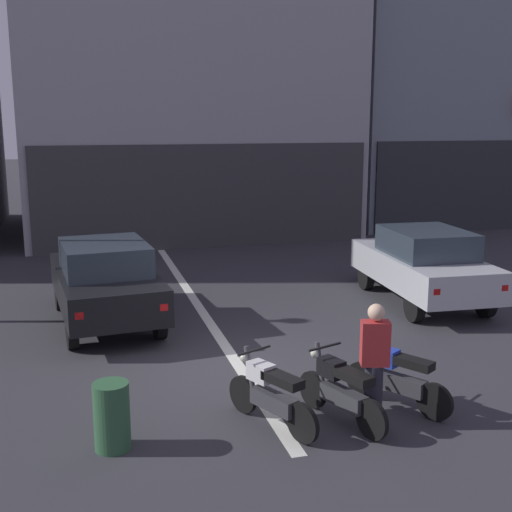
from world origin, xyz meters
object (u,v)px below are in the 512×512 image
(motorcycle_white_row_leftmost, at_px, (271,394))
(person_by_motorcycles, at_px, (374,365))
(car_black_crossing_near, at_px, (105,280))
(car_silver_parked_kerbside, at_px, (423,263))
(motorcycle_black_row_left_mid, at_px, (341,390))
(trash_bin, at_px, (112,416))
(motorcycle_blue_row_centre, at_px, (397,377))

(motorcycle_white_row_leftmost, xyz_separation_m, person_by_motorcycles, (1.28, -0.36, 0.40))
(car_black_crossing_near, distance_m, car_silver_parked_kerbside, 6.74)
(car_black_crossing_near, height_order, car_silver_parked_kerbside, same)
(car_black_crossing_near, bearing_deg, motorcycle_white_row_leftmost, -70.05)
(motorcycle_white_row_leftmost, bearing_deg, motorcycle_black_row_left_mid, -7.36)
(motorcycle_black_row_left_mid, height_order, person_by_motorcycles, person_by_motorcycles)
(motorcycle_black_row_left_mid, distance_m, trash_bin, 2.95)
(person_by_motorcycles, bearing_deg, car_silver_parked_kerbside, 55.19)
(car_silver_parked_kerbside, distance_m, motorcycle_white_row_leftmost, 6.87)
(motorcycle_blue_row_centre, relative_size, person_by_motorcycles, 0.87)
(trash_bin, bearing_deg, motorcycle_black_row_left_mid, -1.05)
(car_silver_parked_kerbside, relative_size, trash_bin, 4.93)
(car_black_crossing_near, xyz_separation_m, car_silver_parked_kerbside, (6.74, -0.28, 0.00))
(car_black_crossing_near, height_order, trash_bin, car_black_crossing_near)
(motorcycle_white_row_leftmost, height_order, motorcycle_black_row_left_mid, same)
(motorcycle_blue_row_centre, distance_m, person_by_motorcycles, 0.83)
(motorcycle_white_row_leftmost, relative_size, motorcycle_black_row_left_mid, 0.96)
(car_black_crossing_near, distance_m, motorcycle_white_row_leftmost, 5.45)
(motorcycle_blue_row_centre, height_order, trash_bin, motorcycle_blue_row_centre)
(motorcycle_white_row_leftmost, xyz_separation_m, motorcycle_black_row_left_mid, (0.93, -0.12, 0.00))
(motorcycle_black_row_left_mid, relative_size, person_by_motorcycles, 0.96)
(motorcycle_blue_row_centre, bearing_deg, car_black_crossing_near, 126.43)
(trash_bin, bearing_deg, car_silver_parked_kerbside, 35.25)
(car_silver_parked_kerbside, bearing_deg, motorcycle_blue_row_centre, -122.71)
(person_by_motorcycles, bearing_deg, trash_bin, 174.87)
(car_black_crossing_near, xyz_separation_m, trash_bin, (-0.18, -5.17, -0.46))
(person_by_motorcycles, bearing_deg, motorcycle_white_row_leftmost, 164.20)
(car_black_crossing_near, bearing_deg, trash_bin, -91.95)
(motorcycle_white_row_leftmost, distance_m, person_by_motorcycles, 1.39)
(motorcycle_white_row_leftmost, relative_size, person_by_motorcycles, 0.92)
(motorcycle_blue_row_centre, bearing_deg, motorcycle_black_row_left_mid, -167.07)
(motorcycle_blue_row_centre, bearing_deg, car_silver_parked_kerbside, 57.29)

